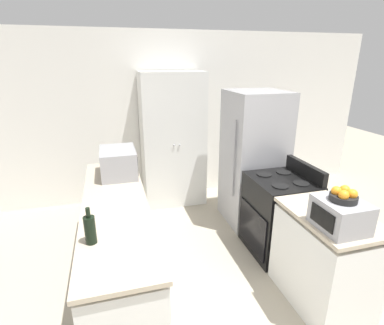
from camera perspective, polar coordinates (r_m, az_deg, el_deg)
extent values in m
cube|color=white|center=(4.83, -4.88, 8.50)|extent=(7.00, 0.06, 2.60)
cube|color=silver|center=(3.17, -13.72, -15.34)|extent=(0.58, 2.32, 0.84)
cube|color=#B7A88E|center=(2.93, -14.45, -7.63)|extent=(0.60, 2.37, 0.04)
cube|color=silver|center=(3.14, 23.70, -16.94)|extent=(0.58, 0.86, 0.84)
cube|color=#B7A88E|center=(2.90, 24.95, -9.23)|extent=(0.60, 0.88, 0.04)
cube|color=silver|center=(4.59, -3.68, 4.28)|extent=(0.94, 0.54, 2.02)
sphere|color=#B2B2B7|center=(4.32, -3.40, 3.31)|extent=(0.03, 0.03, 0.03)
sphere|color=#B2B2B7|center=(4.33, -2.36, 3.39)|extent=(0.03, 0.03, 0.03)
cube|color=black|center=(3.69, 16.09, -9.68)|extent=(0.64, 0.72, 0.92)
cube|color=black|center=(3.59, 11.34, -12.16)|extent=(0.02, 0.63, 0.50)
cube|color=black|center=(3.62, 20.79, -1.37)|extent=(0.06, 0.68, 0.16)
cylinder|color=black|center=(3.29, 16.45, -4.32)|extent=(0.17, 0.17, 0.01)
cylinder|color=black|center=(3.57, 13.59, -2.23)|extent=(0.17, 0.17, 0.01)
cylinder|color=black|center=(3.43, 20.10, -3.76)|extent=(0.17, 0.17, 0.01)
cylinder|color=black|center=(3.69, 17.08, -1.80)|extent=(0.17, 0.17, 0.01)
cube|color=#A3A3A8|center=(4.14, 11.62, 0.68)|extent=(0.71, 0.74, 1.81)
cylinder|color=gray|center=(3.78, 8.04, 0.56)|extent=(0.02, 0.02, 1.00)
cube|color=#939399|center=(3.52, -13.84, 0.03)|extent=(0.39, 0.53, 0.31)
cube|color=black|center=(3.49, -10.56, 0.11)|extent=(0.01, 0.33, 0.22)
cylinder|color=black|center=(2.33, -18.83, -12.08)|extent=(0.08, 0.08, 0.21)
cylinder|color=black|center=(2.26, -19.22, -9.00)|extent=(0.03, 0.03, 0.07)
cube|color=#939399|center=(2.64, 26.42, -8.89)|extent=(0.33, 0.37, 0.24)
cube|color=black|center=(2.54, 23.53, -9.60)|extent=(0.01, 0.26, 0.14)
cylinder|color=black|center=(2.58, 26.87, -6.01)|extent=(0.21, 0.21, 0.05)
sphere|color=orange|center=(2.62, 27.09, -4.68)|extent=(0.08, 0.08, 0.08)
sphere|color=orange|center=(2.57, 25.81, -4.92)|extent=(0.08, 0.08, 0.08)
sphere|color=orange|center=(2.52, 26.94, -5.58)|extent=(0.08, 0.08, 0.08)
sphere|color=orange|center=(2.57, 28.22, -5.32)|extent=(0.08, 0.08, 0.08)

